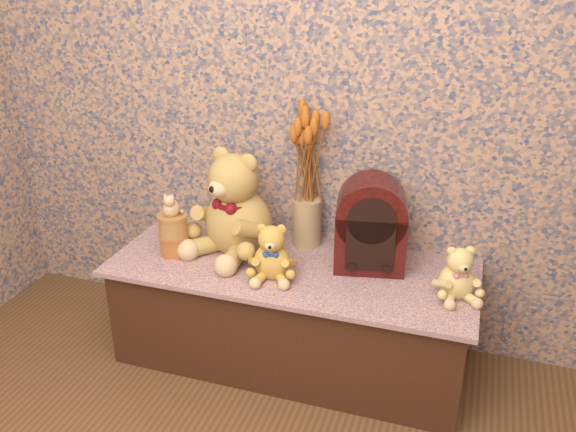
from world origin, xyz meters
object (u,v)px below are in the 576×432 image
teddy_medium (272,248)px  teddy_small (458,269)px  biscuit_tin_lower (175,245)px  cat_figurine (171,203)px  cathedral_radio (371,223)px  teddy_large (238,197)px  ceramic_vase (307,222)px

teddy_medium → teddy_small: teddy_medium is taller
biscuit_tin_lower → cat_figurine: cat_figurine is taller
cathedral_radio → cat_figurine: size_ratio=3.42×
teddy_large → cat_figurine: 0.27m
cat_figurine → biscuit_tin_lower: bearing=0.0°
teddy_medium → cathedral_radio: size_ratio=0.64×
ceramic_vase → biscuit_tin_lower: bearing=-151.8°
cathedral_radio → cat_figurine: bearing=179.6°
teddy_medium → ceramic_vase: (0.05, 0.31, -0.02)m
teddy_medium → teddy_large: bearing=127.3°
cathedral_radio → biscuit_tin_lower: bearing=179.6°
teddy_small → cathedral_radio: (-0.35, 0.13, 0.08)m
teddy_small → ceramic_vase: bearing=136.7°
teddy_small → cathedral_radio: 0.38m
teddy_medium → cat_figurine: 0.47m
ceramic_vase → cat_figurine: cat_figurine is taller
teddy_small → teddy_medium: bearing=163.2°
teddy_medium → ceramic_vase: teddy_medium is taller
teddy_medium → cathedral_radio: bearing=16.8°
biscuit_tin_lower → cat_figurine: (0.00, 0.00, 0.19)m
teddy_small → biscuit_tin_lower: 1.15m
teddy_small → cat_figurine: 1.15m
teddy_large → teddy_small: bearing=13.9°
cathedral_radio → ceramic_vase: size_ratio=1.83×
teddy_medium → teddy_small: 0.70m
cat_figurine → teddy_small: bearing=-14.6°
ceramic_vase → biscuit_tin_lower: 0.57m
cathedral_radio → biscuit_tin_lower: cathedral_radio is taller
teddy_large → ceramic_vase: 0.32m
teddy_small → biscuit_tin_lower: size_ratio=1.87×
biscuit_tin_lower → cat_figurine: bearing=0.0°
biscuit_tin_lower → cathedral_radio: bearing=10.8°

